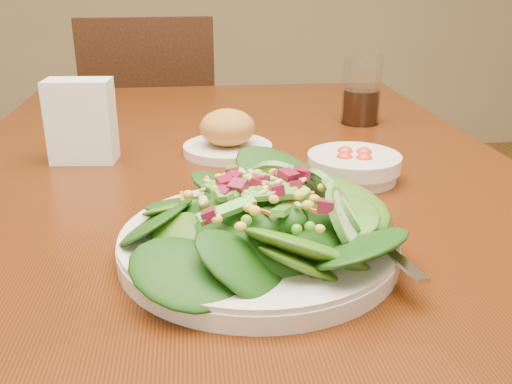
% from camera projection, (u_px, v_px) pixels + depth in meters
% --- Properties ---
extents(dining_table, '(0.90, 1.40, 0.75)m').
position_uv_depth(dining_table, '(238.00, 236.00, 0.89)').
color(dining_table, '#4D200A').
rests_on(dining_table, ground_plane).
extents(chair_far, '(0.44, 0.44, 0.91)m').
position_uv_depth(chair_far, '(154.00, 147.00, 1.91)').
color(chair_far, '#361B0F').
rests_on(chair_far, ground_plane).
extents(salad_plate, '(0.30, 0.30, 0.09)m').
position_uv_depth(salad_plate, '(268.00, 226.00, 0.61)').
color(salad_plate, silver).
rests_on(salad_plate, dining_table).
extents(bread_plate, '(0.15, 0.15, 0.08)m').
position_uv_depth(bread_plate, '(228.00, 136.00, 0.95)').
color(bread_plate, silver).
rests_on(bread_plate, dining_table).
extents(tomato_bowl, '(0.14, 0.14, 0.04)m').
position_uv_depth(tomato_bowl, '(354.00, 166.00, 0.83)').
color(tomato_bowl, silver).
rests_on(tomato_bowl, dining_table).
extents(drinking_glass, '(0.08, 0.08, 0.13)m').
position_uv_depth(drinking_glass, '(361.00, 94.00, 1.12)').
color(drinking_glass, silver).
rests_on(drinking_glass, dining_table).
extents(napkin_holder, '(0.11, 0.06, 0.13)m').
position_uv_depth(napkin_holder, '(81.00, 119.00, 0.89)').
color(napkin_holder, white).
rests_on(napkin_holder, dining_table).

